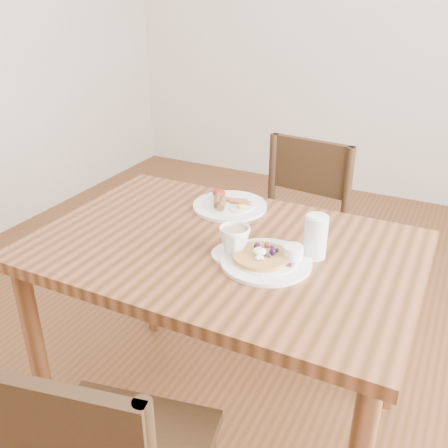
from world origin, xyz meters
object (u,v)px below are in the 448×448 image
Objects in this scene: pancake_plate at (268,259)px; water_glass at (315,237)px; dining_table at (224,271)px; teacup_saucer at (235,242)px; breakfast_plate at (229,204)px; chair_far at (293,232)px.

water_glass reaches higher than pancake_plate.
dining_table is at bearing -169.21° from water_glass.
water_glass is (0.28, 0.05, 0.17)m from dining_table.
pancake_plate is 0.11m from teacup_saucer.
pancake_plate is (0.17, -0.05, 0.11)m from dining_table.
teacup_saucer is 0.24m from water_glass.
teacup_saucer is 1.06× the size of water_glass.
dining_table is at bearing 164.23° from pancake_plate.
breakfast_plate is (-0.11, 0.26, 0.11)m from dining_table.
water_glass is (0.39, -0.21, 0.05)m from breakfast_plate.
water_glass is (0.11, 0.10, 0.05)m from pancake_plate.
dining_table is at bearing -66.84° from breakfast_plate.
breakfast_plate reaches higher than dining_table.
water_glass is at bearing -28.03° from breakfast_plate.
pancake_plate is 0.16m from water_glass.
chair_far is 0.74m from water_glass.
water_glass is at bearing 25.29° from teacup_saucer.
dining_table is at bearing 140.70° from teacup_saucer.
chair_far is at bearing 113.53° from water_glass.
chair_far is 3.26× the size of breakfast_plate.
pancake_plate is at bearing 108.43° from chair_far.
pancake_plate is at bearing 1.26° from teacup_saucer.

